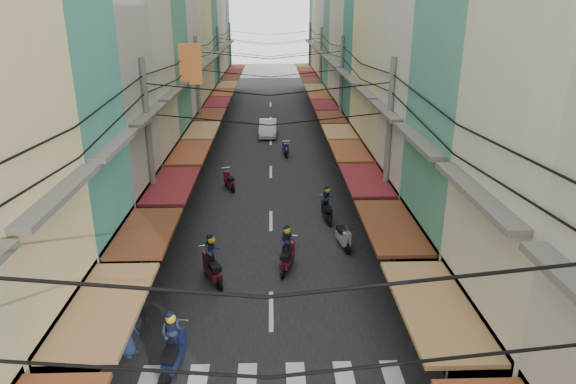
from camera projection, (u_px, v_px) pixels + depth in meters
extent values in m
plane|color=slate|center=(271.00, 282.00, 19.80)|extent=(160.00, 160.00, 0.00)
cube|color=black|center=(271.00, 148.00, 38.59)|extent=(10.00, 80.00, 0.02)
cube|color=gray|center=(184.00, 148.00, 38.39)|extent=(3.00, 80.00, 0.06)
cube|color=gray|center=(357.00, 147.00, 38.78)|extent=(3.00, 80.00, 0.06)
cube|color=black|center=(53.00, 354.00, 13.20)|extent=(1.20, 4.52, 3.20)
cube|color=#986E45|center=(106.00, 306.00, 12.77)|extent=(1.80, 4.33, 0.12)
cube|color=#595651|center=(61.00, 194.00, 11.72)|extent=(0.50, 4.23, 0.15)
cube|color=black|center=(106.00, 270.00, 17.43)|extent=(1.20, 4.13, 3.20)
cube|color=#5C2F1A|center=(147.00, 232.00, 17.00)|extent=(1.80, 3.96, 0.12)
cube|color=#595651|center=(116.00, 144.00, 15.95)|extent=(0.50, 3.87, 0.15)
cube|color=black|center=(139.00, 216.00, 21.86)|extent=(1.20, 4.94, 3.20)
cube|color=maroon|center=(172.00, 185.00, 21.43)|extent=(1.80, 4.73, 0.12)
cube|color=#595651|center=(150.00, 114.00, 20.39)|extent=(0.50, 4.63, 0.15)
cube|color=beige|center=(99.00, 36.00, 24.10)|extent=(6.00, 4.95, 17.43)
cube|color=black|center=(163.00, 179.00, 26.61)|extent=(1.20, 4.75, 3.20)
cube|color=brown|center=(190.00, 153.00, 26.17)|extent=(1.80, 4.56, 0.12)
cube|color=#595651|center=(173.00, 94.00, 25.13)|extent=(0.50, 4.46, 0.15)
cube|color=#488C77|center=(128.00, 41.00, 28.97)|extent=(6.00, 4.99, 16.32)
cube|color=black|center=(179.00, 153.00, 31.28)|extent=(1.20, 4.80, 3.20)
cube|color=#986E45|center=(202.00, 130.00, 30.85)|extent=(1.80, 4.60, 0.12)
cube|color=#595651|center=(188.00, 80.00, 29.80)|extent=(0.50, 4.50, 0.15)
cube|color=black|center=(190.00, 134.00, 35.81)|extent=(1.20, 4.46, 3.20)
cube|color=#5C2F1A|center=(211.00, 115.00, 35.37)|extent=(1.80, 4.27, 0.12)
cube|color=#595651|center=(199.00, 70.00, 34.33)|extent=(0.50, 4.18, 0.15)
cube|color=beige|center=(159.00, 2.00, 37.25)|extent=(6.00, 4.89, 20.58)
cube|color=black|center=(199.00, 120.00, 40.29)|extent=(1.20, 4.70, 3.20)
cube|color=maroon|center=(218.00, 102.00, 39.86)|extent=(1.80, 4.50, 0.12)
cube|color=#595651|center=(207.00, 63.00, 38.81)|extent=(0.50, 4.40, 0.15)
cube|color=beige|center=(172.00, 17.00, 42.04)|extent=(6.00, 4.52, 18.44)
cube|color=black|center=(206.00, 109.00, 44.71)|extent=(1.20, 4.34, 3.20)
cube|color=brown|center=(223.00, 93.00, 44.28)|extent=(1.80, 4.16, 0.12)
cube|color=#595651|center=(214.00, 57.00, 43.23)|extent=(0.50, 4.07, 0.15)
cube|color=#387B6E|center=(181.00, 3.00, 46.23)|extent=(6.00, 5.20, 20.63)
cube|color=black|center=(212.00, 99.00, 49.27)|extent=(1.20, 4.99, 3.20)
cube|color=#986E45|center=(227.00, 85.00, 48.84)|extent=(1.80, 4.78, 0.12)
cube|color=#595651|center=(219.00, 52.00, 47.80)|extent=(0.50, 4.68, 0.15)
cube|color=black|center=(217.00, 91.00, 54.03)|extent=(1.20, 4.74, 3.20)
cube|color=#5C2F1A|center=(231.00, 78.00, 53.60)|extent=(1.80, 4.55, 0.12)
cube|color=#595651|center=(224.00, 48.00, 52.56)|extent=(0.50, 4.45, 0.15)
cube|color=beige|center=(196.00, 1.00, 55.55)|extent=(6.00, 4.96, 21.12)
cube|color=black|center=(222.00, 84.00, 58.68)|extent=(1.20, 4.76, 3.20)
cube|color=maroon|center=(234.00, 72.00, 58.25)|extent=(1.80, 4.56, 0.12)
cube|color=#595651|center=(227.00, 45.00, 57.21)|extent=(0.50, 4.46, 0.15)
cube|color=#488C77|center=(202.00, 7.00, 60.46)|extent=(6.00, 5.04, 19.90)
cube|color=black|center=(225.00, 79.00, 63.38)|extent=(1.20, 4.84, 3.20)
cube|color=brown|center=(237.00, 67.00, 62.95)|extent=(1.80, 4.64, 0.12)
cube|color=#595651|center=(231.00, 42.00, 61.90)|extent=(0.50, 4.54, 0.15)
cube|color=#542C13|center=(190.00, 64.00, 28.56)|extent=(1.20, 0.40, 2.20)
cube|color=black|center=(487.00, 352.00, 13.27)|extent=(1.20, 4.78, 3.20)
cube|color=#986E45|center=(435.00, 307.00, 12.75)|extent=(1.80, 4.58, 0.12)
cube|color=#595651|center=(476.00, 193.00, 11.75)|extent=(0.50, 4.48, 0.15)
cube|color=#488C77|center=(524.00, 91.00, 16.02)|extent=(6.00, 5.03, 15.08)
cube|color=black|center=(430.00, 262.00, 17.97)|extent=(1.20, 4.83, 3.20)
cube|color=#5C2F1A|center=(391.00, 226.00, 17.45)|extent=(1.80, 4.63, 0.12)
cube|color=#595651|center=(417.00, 140.00, 16.45)|extent=(0.50, 4.53, 0.15)
cube|color=black|center=(398.00, 210.00, 22.59)|extent=(1.20, 4.60, 3.20)
cube|color=maroon|center=(365.00, 180.00, 22.07)|extent=(1.80, 4.41, 0.12)
cube|color=#595651|center=(385.00, 111.00, 21.06)|extent=(0.50, 4.31, 0.15)
cube|color=black|center=(377.00, 177.00, 26.96)|extent=(1.20, 4.34, 3.20)
cube|color=brown|center=(350.00, 151.00, 26.44)|extent=(1.80, 4.16, 0.12)
cube|color=#595651|center=(365.00, 93.00, 25.44)|extent=(0.50, 4.07, 0.15)
cube|color=beige|center=(410.00, 62.00, 29.23)|extent=(6.00, 4.12, 14.13)
cube|color=black|center=(363.00, 154.00, 31.03)|extent=(1.20, 3.96, 3.20)
cube|color=#986E45|center=(339.00, 132.00, 30.50)|extent=(1.80, 3.79, 0.12)
cube|color=#595651|center=(352.00, 81.00, 29.50)|extent=(0.50, 3.71, 0.15)
cube|color=#387B6E|center=(395.00, 26.00, 32.64)|extent=(6.00, 4.40, 17.68)
cube|color=black|center=(352.00, 137.00, 35.03)|extent=(1.20, 4.23, 3.20)
cube|color=#5C2F1A|center=(331.00, 117.00, 34.51)|extent=(1.80, 4.05, 0.12)
cube|color=#595651|center=(342.00, 72.00, 33.51)|extent=(0.50, 3.96, 0.15)
cube|color=black|center=(343.00, 123.00, 39.28)|extent=(1.20, 4.45, 3.20)
cube|color=maroon|center=(324.00, 105.00, 38.76)|extent=(1.80, 4.26, 0.12)
cube|color=#595651|center=(334.00, 64.00, 37.75)|extent=(0.50, 4.17, 0.15)
cube|color=black|center=(337.00, 112.00, 43.34)|extent=(1.20, 3.84, 3.20)
cube|color=brown|center=(319.00, 96.00, 42.81)|extent=(1.80, 3.68, 0.12)
cube|color=#595651|center=(328.00, 59.00, 41.81)|extent=(0.50, 3.60, 0.15)
cube|color=black|center=(331.00, 103.00, 47.57)|extent=(1.20, 4.81, 3.20)
cube|color=#986E45|center=(315.00, 88.00, 47.05)|extent=(1.80, 4.61, 0.12)
cube|color=#595651|center=(323.00, 54.00, 46.04)|extent=(0.50, 4.51, 0.15)
cube|color=beige|center=(352.00, 8.00, 49.53)|extent=(6.00, 5.00, 19.71)
cube|color=black|center=(325.00, 94.00, 52.27)|extent=(1.20, 4.80, 3.20)
cube|color=#5C2F1A|center=(311.00, 80.00, 51.75)|extent=(1.80, 4.60, 0.12)
cube|color=#595651|center=(318.00, 49.00, 50.74)|extent=(0.50, 4.50, 0.15)
cube|color=beige|center=(345.00, 22.00, 54.39)|extent=(6.00, 4.32, 16.86)
cube|color=black|center=(321.00, 87.00, 56.65)|extent=(1.20, 4.15, 3.20)
cube|color=maroon|center=(308.00, 74.00, 56.12)|extent=(1.80, 3.97, 0.12)
cube|color=#595651|center=(314.00, 46.00, 55.12)|extent=(0.50, 3.89, 0.15)
cube|color=beige|center=(340.00, 7.00, 57.92)|extent=(6.00, 4.33, 19.96)
cube|color=black|center=(318.00, 82.00, 60.71)|extent=(1.20, 4.16, 3.20)
cube|color=brown|center=(305.00, 70.00, 60.19)|extent=(1.80, 3.99, 0.12)
cube|color=#595651|center=(311.00, 43.00, 59.18)|extent=(0.50, 3.90, 0.15)
cube|color=#387B6E|center=(335.00, 31.00, 63.21)|extent=(6.00, 4.88, 14.34)
cube|color=black|center=(315.00, 77.00, 65.04)|extent=(1.20, 4.68, 3.20)
cube|color=#986E45|center=(303.00, 66.00, 64.51)|extent=(1.80, 4.49, 0.12)
cube|color=#595651|center=(308.00, 41.00, 63.51)|extent=(0.50, 4.39, 0.15)
cylinder|color=slate|center=(151.00, 160.00, 21.07)|extent=(0.26, 0.26, 8.20)
cylinder|color=slate|center=(387.00, 157.00, 21.37)|extent=(0.26, 0.26, 8.20)
cylinder|color=slate|center=(199.00, 98.00, 35.17)|extent=(0.26, 0.26, 8.20)
cylinder|color=slate|center=(341.00, 97.00, 35.47)|extent=(0.26, 0.26, 8.20)
cylinder|color=slate|center=(219.00, 72.00, 49.26)|extent=(0.26, 0.26, 8.20)
cylinder|color=slate|center=(321.00, 71.00, 49.56)|extent=(0.26, 0.26, 8.20)
cylinder|color=slate|center=(231.00, 57.00, 63.35)|extent=(0.26, 0.26, 8.20)
cylinder|color=slate|center=(310.00, 57.00, 63.65)|extent=(0.26, 0.26, 8.20)
imported|color=silver|center=(268.00, 136.00, 42.14)|extent=(4.67, 1.91, 1.64)
imported|color=black|center=(422.00, 274.00, 20.37)|extent=(1.86, 1.28, 1.20)
cylinder|color=black|center=(215.00, 267.00, 20.38)|extent=(0.11, 0.58, 0.58)
cylinder|color=black|center=(211.00, 285.00, 19.02)|extent=(0.11, 0.58, 0.58)
cube|color=maroon|center=(213.00, 272.00, 19.64)|extent=(0.38, 1.29, 0.31)
cube|color=black|center=(212.00, 267.00, 19.26)|extent=(0.36, 0.62, 0.20)
cube|color=maroon|center=(214.00, 258.00, 20.13)|extent=(0.34, 0.31, 0.62)
imported|color=#1D2644|center=(213.00, 268.00, 19.59)|extent=(0.59, 0.42, 1.48)
sphere|color=gold|center=(211.00, 242.00, 19.21)|extent=(0.31, 0.31, 0.31)
cylinder|color=black|center=(325.00, 211.00, 25.95)|extent=(0.10, 0.53, 0.53)
cylinder|color=black|center=(328.00, 222.00, 24.71)|extent=(0.10, 0.53, 0.53)
cube|color=black|center=(327.00, 213.00, 25.28)|extent=(0.34, 1.16, 0.28)
cube|color=black|center=(327.00, 209.00, 24.94)|extent=(0.32, 0.56, 0.18)
cube|color=black|center=(326.00, 205.00, 25.72)|extent=(0.30, 0.28, 0.56)
imported|color=#1D2644|center=(327.00, 211.00, 25.23)|extent=(0.53, 0.38, 1.34)
sphere|color=gold|center=(327.00, 191.00, 24.89)|extent=(0.28, 0.28, 0.28)
cylinder|color=black|center=(287.00, 256.00, 21.29)|extent=(0.11, 0.56, 0.56)
cylinder|color=black|center=(288.00, 272.00, 19.98)|extent=(0.11, 0.56, 0.56)
cube|color=maroon|center=(287.00, 260.00, 20.58)|extent=(0.36, 1.23, 0.30)
cube|color=black|center=(287.00, 256.00, 20.22)|extent=(0.34, 0.59, 0.19)
cube|color=maroon|center=(287.00, 248.00, 21.05)|extent=(0.32, 0.30, 0.59)
imported|color=#1D2644|center=(287.00, 257.00, 20.53)|extent=(0.57, 0.40, 1.42)
sphere|color=gold|center=(287.00, 232.00, 20.17)|extent=(0.30, 0.30, 0.30)
cylinder|color=black|center=(341.00, 235.00, 23.22)|extent=(0.10, 0.54, 0.54)
cylinder|color=black|center=(345.00, 248.00, 21.96)|extent=(0.10, 0.54, 0.54)
cube|color=#9797A0|center=(343.00, 238.00, 22.53)|extent=(0.35, 1.19, 0.29)
cube|color=black|center=(344.00, 234.00, 22.18)|extent=(0.33, 0.57, 0.19)
cube|color=#9797A0|center=(341.00, 228.00, 22.98)|extent=(0.31, 0.29, 0.57)
cylinder|color=black|center=(230.00, 181.00, 30.39)|extent=(0.10, 0.52, 0.52)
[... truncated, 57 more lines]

